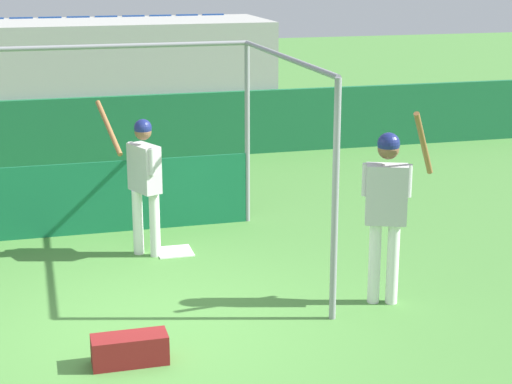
# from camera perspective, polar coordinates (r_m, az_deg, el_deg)

# --- Properties ---
(ground_plane) EXTENTS (60.00, 60.00, 0.00)m
(ground_plane) POSITION_cam_1_polar(r_m,az_deg,el_deg) (8.79, -6.74, -9.18)
(ground_plane) COLOR #477F38
(outfield_wall) EXTENTS (24.00, 0.12, 1.20)m
(outfield_wall) POSITION_cam_1_polar(r_m,az_deg,el_deg) (15.76, -10.88, 4.06)
(outfield_wall) COLOR #196038
(outfield_wall) RESTS_ON ground
(bleacher_section) EXTENTS (7.05, 2.40, 2.48)m
(bleacher_section) POSITION_cam_1_polar(r_m,az_deg,el_deg) (16.89, -11.33, 6.98)
(bleacher_section) COLOR #9E9E99
(bleacher_section) RESTS_ON ground
(batting_cage) EXTENTS (4.23, 3.60, 2.55)m
(batting_cage) POSITION_cam_1_polar(r_m,az_deg,el_deg) (10.97, -10.32, 1.72)
(batting_cage) COLOR gray
(batting_cage) RESTS_ON ground
(home_plate) EXTENTS (0.44, 0.44, 0.02)m
(home_plate) POSITION_cam_1_polar(r_m,az_deg,el_deg) (10.97, -5.44, -3.97)
(home_plate) COLOR white
(home_plate) RESTS_ON ground
(player_batter) EXTENTS (0.72, 0.79, 1.92)m
(player_batter) POSITION_cam_1_polar(r_m,az_deg,el_deg) (10.62, -7.51, 1.20)
(player_batter) COLOR white
(player_batter) RESTS_ON ground
(player_waiting) EXTENTS (0.79, 0.52, 2.15)m
(player_waiting) POSITION_cam_1_polar(r_m,az_deg,el_deg) (9.12, 8.74, -0.56)
(player_waiting) COLOR white
(player_waiting) RESTS_ON ground
(equipment_bag) EXTENTS (0.70, 0.28, 0.28)m
(equipment_bag) POSITION_cam_1_polar(r_m,az_deg,el_deg) (8.11, -8.41, -10.34)
(equipment_bag) COLOR maroon
(equipment_bag) RESTS_ON ground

